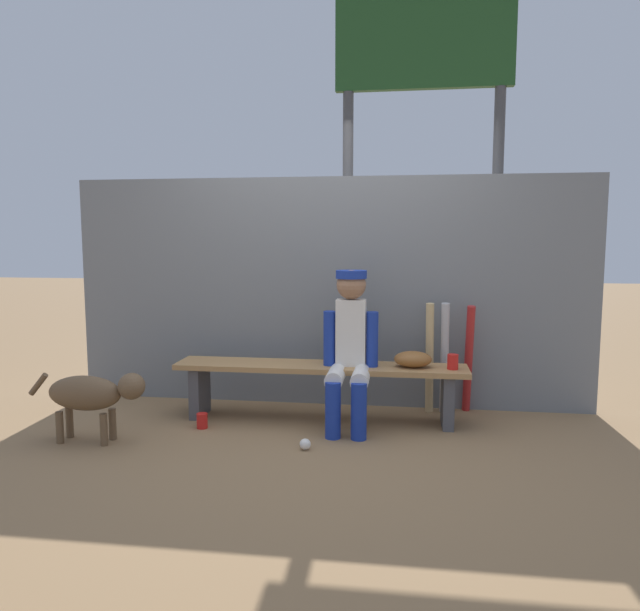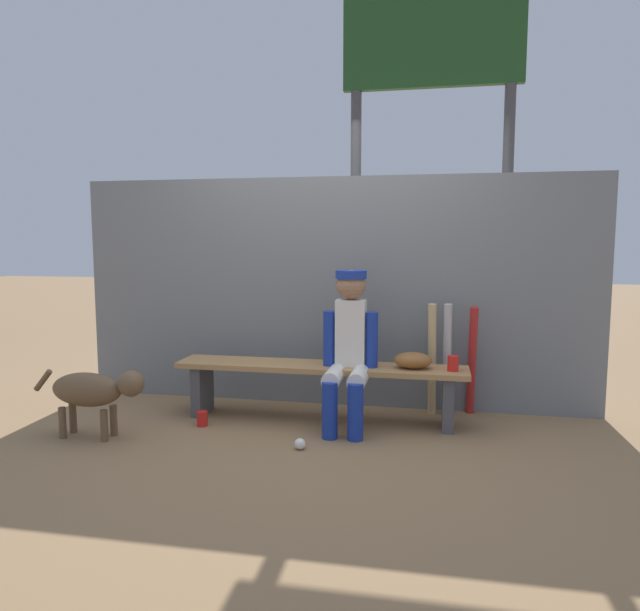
{
  "view_description": "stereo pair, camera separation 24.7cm",
  "coord_description": "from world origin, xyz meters",
  "px_view_note": "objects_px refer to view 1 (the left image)",
  "views": [
    {
      "loc": [
        0.6,
        -4.3,
        1.38
      ],
      "look_at": [
        0.0,
        0.0,
        0.89
      ],
      "focal_mm": 32.71,
      "sensor_mm": 36.0,
      "label": 1
    },
    {
      "loc": [
        0.84,
        -4.26,
        1.38
      ],
      "look_at": [
        0.0,
        0.0,
        0.89
      ],
      "focal_mm": 32.71,
      "sensor_mm": 36.0,
      "label": 2
    }
  ],
  "objects_px": {
    "cup_on_ground": "(202,421)",
    "dog": "(93,394)",
    "dugout_bench": "(320,377)",
    "baseball_glove": "(413,359)",
    "player_seated": "(350,343)",
    "bat_wood_natural": "(430,358)",
    "cup_on_bench": "(453,362)",
    "scoreboard": "(429,91)",
    "bat_aluminum_red": "(469,359)",
    "bat_aluminum_silver": "(444,358)",
    "baseball": "(305,444)"
  },
  "relations": [
    {
      "from": "bat_aluminum_red",
      "to": "cup_on_ground",
      "type": "relative_size",
      "value": 7.95
    },
    {
      "from": "bat_aluminum_silver",
      "to": "scoreboard",
      "type": "relative_size",
      "value": 0.22
    },
    {
      "from": "cup_on_ground",
      "to": "dog",
      "type": "height_order",
      "value": "dog"
    },
    {
      "from": "bat_aluminum_silver",
      "to": "baseball",
      "type": "bearing_deg",
      "value": -135.22
    },
    {
      "from": "dog",
      "to": "player_seated",
      "type": "bearing_deg",
      "value": 18.55
    },
    {
      "from": "baseball_glove",
      "to": "dog",
      "type": "height_order",
      "value": "baseball_glove"
    },
    {
      "from": "player_seated",
      "to": "bat_aluminum_red",
      "type": "height_order",
      "value": "player_seated"
    },
    {
      "from": "dugout_bench",
      "to": "baseball_glove",
      "type": "height_order",
      "value": "baseball_glove"
    },
    {
      "from": "bat_wood_natural",
      "to": "player_seated",
      "type": "bearing_deg",
      "value": -144.59
    },
    {
      "from": "dugout_bench",
      "to": "bat_aluminum_red",
      "type": "xyz_separation_m",
      "value": [
        1.14,
        0.36,
        0.1
      ]
    },
    {
      "from": "cup_on_ground",
      "to": "dog",
      "type": "distance_m",
      "value": 0.79
    },
    {
      "from": "bat_wood_natural",
      "to": "cup_on_ground",
      "type": "distance_m",
      "value": 1.82
    },
    {
      "from": "player_seated",
      "to": "bat_aluminum_red",
      "type": "distance_m",
      "value": 1.04
    },
    {
      "from": "bat_wood_natural",
      "to": "scoreboard",
      "type": "xyz_separation_m",
      "value": [
        -0.01,
        1.01,
        2.29
      ]
    },
    {
      "from": "cup_on_bench",
      "to": "scoreboard",
      "type": "bearing_deg",
      "value": 96.58
    },
    {
      "from": "bat_aluminum_silver",
      "to": "baseball",
      "type": "relative_size",
      "value": 12.04
    },
    {
      "from": "bat_aluminum_silver",
      "to": "baseball",
      "type": "distance_m",
      "value": 1.41
    },
    {
      "from": "scoreboard",
      "to": "player_seated",
      "type": "bearing_deg",
      "value": -112.36
    },
    {
      "from": "dugout_bench",
      "to": "baseball_glove",
      "type": "xyz_separation_m",
      "value": [
        0.7,
        0.0,
        0.16
      ]
    },
    {
      "from": "dugout_bench",
      "to": "scoreboard",
      "type": "relative_size",
      "value": 0.56
    },
    {
      "from": "dugout_bench",
      "to": "dog",
      "type": "relative_size",
      "value": 2.62
    },
    {
      "from": "bat_aluminum_red",
      "to": "baseball",
      "type": "distance_m",
      "value": 1.57
    },
    {
      "from": "dugout_bench",
      "to": "bat_wood_natural",
      "type": "relative_size",
      "value": 2.49
    },
    {
      "from": "bat_wood_natural",
      "to": "scoreboard",
      "type": "height_order",
      "value": "scoreboard"
    },
    {
      "from": "player_seated",
      "to": "scoreboard",
      "type": "height_order",
      "value": "scoreboard"
    },
    {
      "from": "bat_aluminum_red",
      "to": "scoreboard",
      "type": "relative_size",
      "value": 0.22
    },
    {
      "from": "cup_on_ground",
      "to": "baseball_glove",
      "type": "bearing_deg",
      "value": 11.07
    },
    {
      "from": "bat_wood_natural",
      "to": "cup_on_ground",
      "type": "relative_size",
      "value": 8.06
    },
    {
      "from": "bat_aluminum_silver",
      "to": "cup_on_bench",
      "type": "height_order",
      "value": "bat_aluminum_silver"
    },
    {
      "from": "baseball_glove",
      "to": "dog",
      "type": "relative_size",
      "value": 0.33
    },
    {
      "from": "dugout_bench",
      "to": "baseball_glove",
      "type": "relative_size",
      "value": 7.89
    },
    {
      "from": "dugout_bench",
      "to": "bat_aluminum_silver",
      "type": "relative_size",
      "value": 2.48
    },
    {
      "from": "cup_on_bench",
      "to": "scoreboard",
      "type": "xyz_separation_m",
      "value": [
        -0.16,
        1.36,
        2.24
      ]
    },
    {
      "from": "dugout_bench",
      "to": "bat_wood_natural",
      "type": "bearing_deg",
      "value": 20.85
    },
    {
      "from": "baseball_glove",
      "to": "player_seated",
      "type": "bearing_deg",
      "value": -166.77
    },
    {
      "from": "scoreboard",
      "to": "cup_on_bench",
      "type": "bearing_deg",
      "value": -83.42
    },
    {
      "from": "bat_wood_natural",
      "to": "baseball",
      "type": "xyz_separation_m",
      "value": [
        -0.84,
        -0.95,
        -0.41
      ]
    },
    {
      "from": "bat_wood_natural",
      "to": "cup_on_bench",
      "type": "xyz_separation_m",
      "value": [
        0.15,
        -0.35,
        0.05
      ]
    },
    {
      "from": "bat_aluminum_red",
      "to": "dog",
      "type": "height_order",
      "value": "bat_aluminum_red"
    },
    {
      "from": "baseball_glove",
      "to": "bat_wood_natural",
      "type": "relative_size",
      "value": 0.32
    },
    {
      "from": "dugout_bench",
      "to": "bat_wood_natural",
      "type": "distance_m",
      "value": 0.9
    },
    {
      "from": "bat_aluminum_silver",
      "to": "cup_on_bench",
      "type": "distance_m",
      "value": 0.36
    },
    {
      "from": "cup_on_bench",
      "to": "bat_aluminum_red",
      "type": "bearing_deg",
      "value": 67.98
    },
    {
      "from": "bat_aluminum_silver",
      "to": "player_seated",
      "type": "bearing_deg",
      "value": -148.96
    },
    {
      "from": "bat_aluminum_silver",
      "to": "baseball",
      "type": "xyz_separation_m",
      "value": [
        -0.96,
        -0.95,
        -0.41
      ]
    },
    {
      "from": "dugout_bench",
      "to": "player_seated",
      "type": "relative_size",
      "value": 1.91
    },
    {
      "from": "bat_wood_natural",
      "to": "baseball",
      "type": "distance_m",
      "value": 1.33
    },
    {
      "from": "dugout_bench",
      "to": "cup_on_bench",
      "type": "relative_size",
      "value": 20.1
    },
    {
      "from": "baseball_glove",
      "to": "cup_on_bench",
      "type": "xyz_separation_m",
      "value": [
        0.29,
        -0.03,
        -0.01
      ]
    },
    {
      "from": "cup_on_ground",
      "to": "scoreboard",
      "type": "relative_size",
      "value": 0.03
    }
  ]
}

